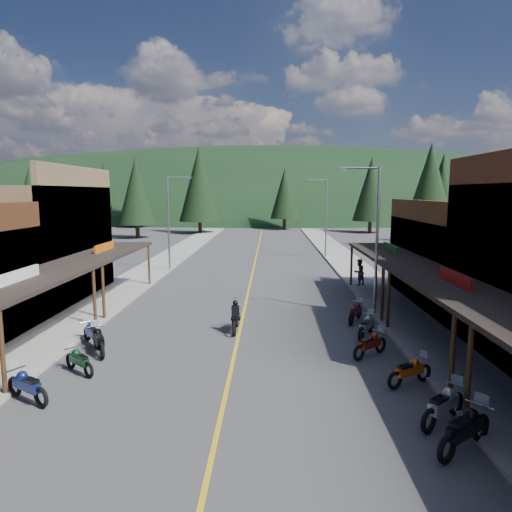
# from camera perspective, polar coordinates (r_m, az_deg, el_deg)

# --- Properties ---
(ground) EXTENTS (220.00, 220.00, 0.00)m
(ground) POSITION_cam_1_polar(r_m,az_deg,el_deg) (17.49, -3.24, -14.40)
(ground) COLOR #38383A
(ground) RESTS_ON ground
(centerline) EXTENTS (0.15, 90.00, 0.01)m
(centerline) POSITION_cam_1_polar(r_m,az_deg,el_deg) (36.75, -0.52, -2.45)
(centerline) COLOR gold
(centerline) RESTS_ON ground
(sidewalk_west) EXTENTS (3.40, 94.00, 0.15)m
(sidewalk_west) POSITION_cam_1_polar(r_m,az_deg,el_deg) (38.08, -13.72, -2.21)
(sidewalk_west) COLOR gray
(sidewalk_west) RESTS_ON ground
(sidewalk_east) EXTENTS (3.40, 94.00, 0.15)m
(sidewalk_east) POSITION_cam_1_polar(r_m,az_deg,el_deg) (37.41, 12.93, -2.36)
(sidewalk_east) COLOR gray
(sidewalk_east) RESTS_ON ground
(shop_west_3) EXTENTS (10.90, 10.20, 8.20)m
(shop_west_3) POSITION_cam_1_polar(r_m,az_deg,el_deg) (31.52, -27.15, 1.38)
(shop_west_3) COLOR brown
(shop_west_3) RESTS_ON ground
(shop_east_3) EXTENTS (10.90, 10.20, 6.20)m
(shop_east_3) POSITION_cam_1_polar(r_m,az_deg,el_deg) (30.32, 25.69, -0.63)
(shop_east_3) COLOR #4C2D16
(shop_east_3) RESTS_ON ground
(streetlight_1) EXTENTS (2.16, 0.18, 8.00)m
(streetlight_1) POSITION_cam_1_polar(r_m,az_deg,el_deg) (39.09, -10.68, 4.62)
(streetlight_1) COLOR gray
(streetlight_1) RESTS_ON ground
(streetlight_2) EXTENTS (2.16, 0.18, 8.00)m
(streetlight_2) POSITION_cam_1_polar(r_m,az_deg,el_deg) (24.82, 14.58, 2.65)
(streetlight_2) COLOR gray
(streetlight_2) RESTS_ON ground
(streetlight_3) EXTENTS (2.16, 0.18, 8.00)m
(streetlight_3) POSITION_cam_1_polar(r_m,az_deg,el_deg) (46.49, 8.61, 5.18)
(streetlight_3) COLOR gray
(streetlight_3) RESTS_ON ground
(ridge_hill) EXTENTS (310.00, 140.00, 60.00)m
(ridge_hill) POSITION_cam_1_polar(r_m,az_deg,el_deg) (151.26, 1.24, 5.45)
(ridge_hill) COLOR black
(ridge_hill) RESTS_ON ground
(pine_0) EXTENTS (5.04, 5.04, 11.00)m
(pine_0) POSITION_cam_1_polar(r_m,az_deg,el_deg) (88.43, -26.39, 7.04)
(pine_0) COLOR black
(pine_0) RESTS_ON ground
(pine_1) EXTENTS (5.88, 5.88, 12.50)m
(pine_1) POSITION_cam_1_polar(r_m,az_deg,el_deg) (89.80, -14.83, 8.08)
(pine_1) COLOR black
(pine_1) RESTS_ON ground
(pine_2) EXTENTS (6.72, 6.72, 14.00)m
(pine_2) POSITION_cam_1_polar(r_m,az_deg,el_deg) (75.00, -7.09, 8.93)
(pine_2) COLOR black
(pine_2) RESTS_ON ground
(pine_3) EXTENTS (5.04, 5.04, 11.00)m
(pine_3) POSITION_cam_1_polar(r_m,az_deg,el_deg) (82.15, 3.59, 7.83)
(pine_3) COLOR black
(pine_3) RESTS_ON ground
(pine_4) EXTENTS (5.88, 5.88, 12.50)m
(pine_4) POSITION_cam_1_polar(r_m,az_deg,el_deg) (77.89, 14.19, 8.16)
(pine_4) COLOR black
(pine_4) RESTS_ON ground
(pine_5) EXTENTS (6.72, 6.72, 14.00)m
(pine_5) POSITION_cam_1_polar(r_m,az_deg,el_deg) (93.94, 22.29, 8.20)
(pine_5) COLOR black
(pine_5) RESTS_ON ground
(pine_7) EXTENTS (5.88, 5.88, 12.50)m
(pine_7) POSITION_cam_1_polar(r_m,az_deg,el_deg) (98.00, -18.36, 7.91)
(pine_7) COLOR black
(pine_7) RESTS_ON ground
(pine_8) EXTENTS (4.48, 4.48, 10.00)m
(pine_8) POSITION_cam_1_polar(r_m,az_deg,el_deg) (60.82, -21.06, 6.81)
(pine_8) COLOR black
(pine_8) RESTS_ON ground
(pine_9) EXTENTS (4.93, 4.93, 10.80)m
(pine_9) POSITION_cam_1_polar(r_m,az_deg,el_deg) (65.14, 22.21, 7.15)
(pine_9) COLOR black
(pine_9) RESTS_ON ground
(pine_10) EXTENTS (5.38, 5.38, 11.60)m
(pine_10) POSITION_cam_1_polar(r_m,az_deg,el_deg) (68.91, -14.76, 7.82)
(pine_10) COLOR black
(pine_10) RESTS_ON ground
(pine_11) EXTENTS (5.82, 5.82, 12.40)m
(pine_11) POSITION_cam_1_polar(r_m,az_deg,el_deg) (57.20, 20.91, 7.99)
(pine_11) COLOR black
(pine_11) RESTS_ON ground
(bike_west_6) EXTENTS (2.14, 1.68, 1.19)m
(bike_west_6) POSITION_cam_1_polar(r_m,az_deg,el_deg) (16.73, -26.71, -14.14)
(bike_west_6) COLOR navy
(bike_west_6) RESTS_ON ground
(bike_west_7) EXTENTS (1.82, 1.65, 1.06)m
(bike_west_7) POSITION_cam_1_polar(r_m,az_deg,el_deg) (18.44, -21.25, -11.99)
(bike_west_7) COLOR #0B3718
(bike_west_7) RESTS_ON ground
(bike_west_8) EXTENTS (1.68, 2.22, 1.23)m
(bike_west_8) POSITION_cam_1_polar(r_m,az_deg,el_deg) (20.26, -19.08, -9.82)
(bike_west_8) COLOR black
(bike_west_8) RESTS_ON ground
(bike_west_9) EXTENTS (1.79, 1.94, 1.14)m
(bike_west_9) POSITION_cam_1_polar(r_m,az_deg,el_deg) (21.44, -19.78, -9.00)
(bike_west_9) COLOR navy
(bike_west_9) RESTS_ON ground
(bike_east_5) EXTENTS (2.31, 2.08, 1.34)m
(bike_east_5) POSITION_cam_1_polar(r_m,az_deg,el_deg) (13.59, 24.68, -18.92)
(bike_east_5) COLOR black
(bike_east_5) RESTS_ON ground
(bike_east_6) EXTENTS (2.14, 2.03, 1.26)m
(bike_east_6) POSITION_cam_1_polar(r_m,az_deg,el_deg) (14.79, 22.40, -16.69)
(bike_east_6) COLOR #A3A2A8
(bike_east_6) RESTS_ON ground
(bike_east_7) EXTENTS (2.02, 1.54, 1.12)m
(bike_east_7) POSITION_cam_1_polar(r_m,az_deg,el_deg) (17.10, 18.69, -13.35)
(bike_east_7) COLOR #C74F0E
(bike_east_7) RESTS_ON ground
(bike_east_8) EXTENTS (1.97, 1.86, 1.16)m
(bike_east_8) POSITION_cam_1_polar(r_m,az_deg,el_deg) (19.42, 14.09, -10.50)
(bike_east_8) COLOR maroon
(bike_east_8) RESTS_ON ground
(bike_east_9) EXTENTS (1.61, 2.16, 1.19)m
(bike_east_9) POSITION_cam_1_polar(r_m,az_deg,el_deg) (21.83, 13.62, -8.37)
(bike_east_9) COLOR gray
(bike_east_9) RESTS_ON ground
(bike_east_10) EXTENTS (1.53, 2.14, 1.17)m
(bike_east_10) POSITION_cam_1_polar(r_m,az_deg,el_deg) (24.21, 12.32, -6.73)
(bike_east_10) COLOR maroon
(bike_east_10) RESTS_ON ground
(rider_on_bike) EXTENTS (0.75, 2.12, 1.60)m
(rider_on_bike) POSITION_cam_1_polar(r_m,az_deg,el_deg) (22.11, -2.54, -7.81)
(rider_on_bike) COLOR black
(rider_on_bike) RESTS_ON ground
(pedestrian_east_b) EXTENTS (1.04, 0.97, 1.88)m
(pedestrian_east_b) POSITION_cam_1_polar(r_m,az_deg,el_deg) (32.89, 12.74, -1.97)
(pedestrian_east_b) COLOR #4D3D30
(pedestrian_east_b) RESTS_ON sidewalk_east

